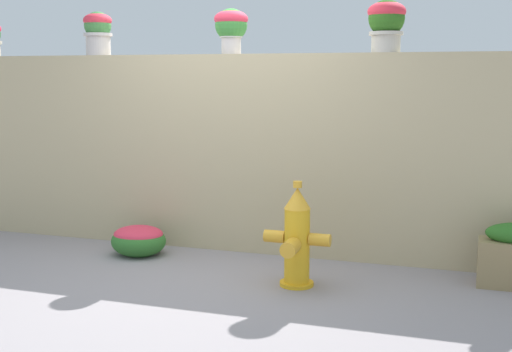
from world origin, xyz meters
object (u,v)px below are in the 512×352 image
Objects in this scene: potted_plant_1 at (98,30)px; potted_plant_3 at (387,21)px; flower_bush_left at (139,239)px; fire_hydrant at (297,239)px; potted_plant_2 at (231,26)px.

potted_plant_3 is at bearing 0.03° from potted_plant_1.
potted_plant_1 is 0.82× the size of flower_bush_left.
fire_hydrant is 1.62× the size of flower_bush_left.
potted_plant_1 is 1.40m from potted_plant_2.
potted_plant_3 is at bearing -1.89° from potted_plant_2.
fire_hydrant is at bearing -119.20° from potted_plant_3.
potted_plant_3 reaches higher than fire_hydrant.
flower_bush_left is (-2.17, -0.51, -1.98)m from potted_plant_3.
fire_hydrant is (2.31, -0.95, -1.73)m from potted_plant_1.
potted_plant_1 reaches higher than flower_bush_left.
potted_plant_1 is 2.84m from potted_plant_3.
flower_bush_left is at bearing -37.40° from potted_plant_1.
potted_plant_2 reaches higher than flower_bush_left.
potted_plant_3 is 2.06m from fire_hydrant.
potted_plant_2 is 2.18m from flower_bush_left.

